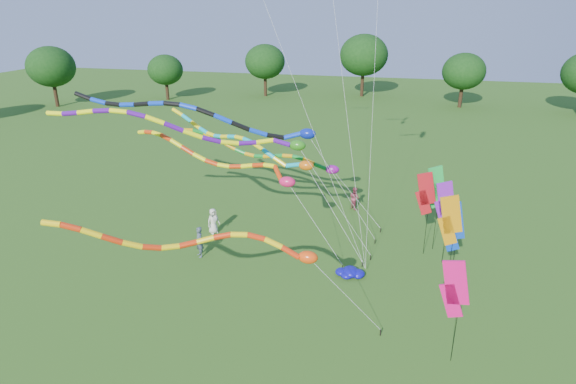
% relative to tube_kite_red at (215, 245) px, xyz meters
% --- Properties ---
extents(ground, '(160.00, 160.00, 0.00)m').
position_rel_tube_kite_red_xyz_m(ground, '(2.94, 2.69, -4.40)').
color(ground, '#2B5D18').
rests_on(ground, ground).
extents(tree_ring, '(117.93, 119.49, 9.14)m').
position_rel_tube_kite_red_xyz_m(tree_ring, '(2.02, 7.43, 1.00)').
color(tree_ring, '#382314').
rests_on(tree_ring, ground).
extents(tube_kite_red, '(12.13, 4.02, 6.33)m').
position_rel_tube_kite_red_xyz_m(tube_kite_red, '(0.00, 0.00, 0.00)').
color(tube_kite_red, black).
rests_on(tube_kite_red, ground).
extents(tube_kite_orange, '(12.93, 3.25, 6.77)m').
position_rel_tube_kite_red_xyz_m(tube_kite_orange, '(-2.50, 8.54, 0.58)').
color(tube_kite_orange, black).
rests_on(tube_kite_orange, ground).
extents(tube_kite_purple, '(16.22, 3.30, 9.05)m').
position_rel_tube_kite_red_xyz_m(tube_kite_purple, '(-3.17, 6.32, 2.81)').
color(tube_kite_purple, black).
rests_on(tube_kite_purple, ground).
extents(tube_kite_blue, '(17.28, 1.90, 9.04)m').
position_rel_tube_kite_red_xyz_m(tube_kite_blue, '(-3.51, 9.09, 2.85)').
color(tube_kite_blue, black).
rests_on(tube_kite_blue, ground).
extents(tube_kite_cyan, '(12.66, 5.03, 7.49)m').
position_rel_tube_kite_red_xyz_m(tube_kite_cyan, '(-1.72, 9.82, 1.24)').
color(tube_kite_cyan, black).
rests_on(tube_kite_cyan, ground).
extents(tube_kite_green, '(12.73, 1.40, 6.35)m').
position_rel_tube_kite_red_xyz_m(tube_kite_green, '(-0.76, 12.07, 0.02)').
color(tube_kite_green, black).
rests_on(tube_kite_green, ground).
extents(banner_pole_orange, '(1.16, 0.21, 5.33)m').
position_rel_tube_kite_red_xyz_m(banner_pole_orange, '(9.13, 5.30, -0.34)').
color(banner_pole_orange, black).
rests_on(banner_pole_orange, ground).
extents(banner_pole_magenta_a, '(1.16, 0.28, 4.47)m').
position_rel_tube_kite_red_xyz_m(banner_pole_magenta_a, '(9.09, 0.88, -1.19)').
color(banner_pole_magenta_a, black).
rests_on(banner_pole_magenta_a, ground).
extents(banner_pole_red, '(1.15, 0.30, 4.89)m').
position_rel_tube_kite_red_xyz_m(banner_pole_red, '(8.20, 9.64, -0.78)').
color(banner_pole_red, black).
rests_on(banner_pole_red, ground).
extents(banner_pole_green, '(1.11, 0.49, 5.07)m').
position_rel_tube_kite_red_xyz_m(banner_pole_green, '(8.74, 10.31, -0.60)').
color(banner_pole_green, black).
rests_on(banner_pole_green, ground).
extents(banner_pole_violet, '(1.15, 0.35, 4.74)m').
position_rel_tube_kite_red_xyz_m(banner_pole_violet, '(9.18, 8.85, -0.93)').
color(banner_pole_violet, black).
rests_on(banner_pole_violet, ground).
extents(banner_pole_blue_a, '(1.16, 0.15, 5.01)m').
position_rel_tube_kite_red_xyz_m(banner_pole_blue_a, '(9.27, 5.37, -0.66)').
color(banner_pole_blue_a, black).
rests_on(banner_pole_blue_a, ground).
extents(blue_nylon_heap, '(1.51, 1.50, 0.42)m').
position_rel_tube_kite_red_xyz_m(blue_nylon_heap, '(4.65, 6.27, -4.22)').
color(blue_nylon_heap, '#0E0C9E').
rests_on(blue_nylon_heap, ground).
extents(person_a, '(0.89, 0.93, 1.60)m').
position_rel_tube_kite_red_xyz_m(person_a, '(-4.08, 9.40, -3.60)').
color(person_a, silver).
rests_on(person_a, ground).
extents(person_b, '(0.75, 0.76, 1.77)m').
position_rel_tube_kite_red_xyz_m(person_b, '(-3.71, 6.43, -3.52)').
color(person_b, '#3F4C59').
rests_on(person_b, ground).
extents(person_c, '(0.95, 0.96, 1.57)m').
position_rel_tube_kite_red_xyz_m(person_c, '(3.90, 15.29, -3.62)').
color(person_c, '#9C384A').
rests_on(person_c, ground).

